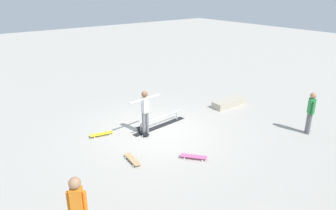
{
  "coord_description": "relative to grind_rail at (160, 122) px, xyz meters",
  "views": [
    {
      "loc": [
        5.94,
        8.33,
        4.91
      ],
      "look_at": [
        -0.31,
        0.21,
        1.0
      ],
      "focal_mm": 33.58,
      "sensor_mm": 36.0,
      "label": 1
    }
  ],
  "objects": [
    {
      "name": "skate_ledge",
      "position": [
        -3.68,
        0.12,
        -0.02
      ],
      "size": [
        1.68,
        0.56,
        0.28
      ],
      "primitive_type": "cube",
      "rotation": [
        0.0,
        0.0,
        -0.02
      ],
      "color": "#B2A893",
      "rests_on": "ground_plane"
    },
    {
      "name": "loose_skateboard_yellow",
      "position": [
        2.08,
        -0.6,
        -0.09
      ],
      "size": [
        0.82,
        0.38,
        0.09
      ],
      "rotation": [
        0.0,
        0.0,
        6.07
      ],
      "color": "yellow",
      "rests_on": "ground_plane"
    },
    {
      "name": "ground_plane",
      "position": [
        0.31,
        0.29,
        -0.16
      ],
      "size": [
        60.0,
        60.0,
        0.0
      ],
      "primitive_type": "plane",
      "color": "#ADA89E"
    },
    {
      "name": "skateboard_main",
      "position": [
        0.83,
        0.09,
        -0.09
      ],
      "size": [
        0.37,
        0.82,
        0.09
      ],
      "rotation": [
        0.0,
        0.0,
        4.52
      ],
      "color": "black",
      "rests_on": "ground_plane"
    },
    {
      "name": "bystander_green_shirt",
      "position": [
        -3.8,
        3.66,
        0.7
      ],
      "size": [
        0.26,
        0.32,
        1.52
      ],
      "rotation": [
        0.0,
        0.0,
        0.94
      ],
      "color": "slate",
      "rests_on": "ground_plane"
    },
    {
      "name": "loose_skateboard_natural",
      "position": [
        2.12,
        1.53,
        -0.09
      ],
      "size": [
        0.32,
        0.82,
        0.09
      ],
      "rotation": [
        0.0,
        0.0,
        4.6
      ],
      "color": "tan",
      "rests_on": "ground_plane"
    },
    {
      "name": "skater_main",
      "position": [
        0.75,
        0.18,
        0.76
      ],
      "size": [
        1.27,
        0.22,
        1.58
      ],
      "rotation": [
        0.0,
        0.0,
        0.1
      ],
      "color": "slate",
      "rests_on": "ground_plane"
    },
    {
      "name": "grind_rail",
      "position": [
        0.0,
        0.0,
        0.0
      ],
      "size": [
        2.39,
        0.46,
        0.37
      ],
      "rotation": [
        0.0,
        0.0,
        0.09
      ],
      "color": "black",
      "rests_on": "ground_plane"
    },
    {
      "name": "loose_skateboard_pink",
      "position": [
        0.57,
        2.51,
        -0.09
      ],
      "size": [
        0.66,
        0.74,
        0.09
      ],
      "rotation": [
        0.0,
        0.0,
        5.4
      ],
      "color": "#E05993",
      "rests_on": "ground_plane"
    }
  ]
}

